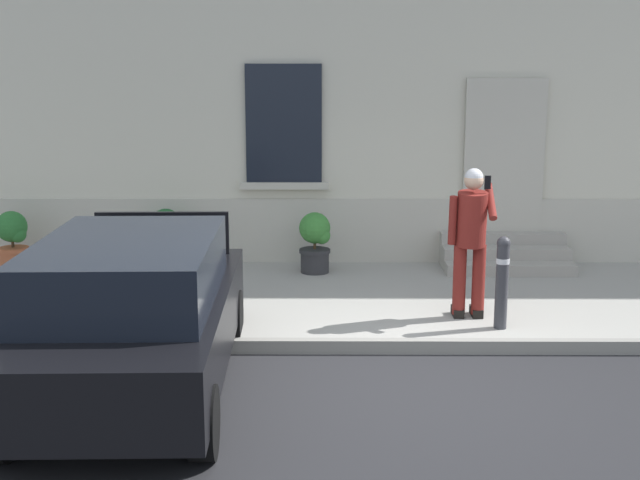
% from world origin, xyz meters
% --- Properties ---
extents(ground_plane, '(80.00, 80.00, 0.00)m').
position_xyz_m(ground_plane, '(0.00, 0.00, 0.00)').
color(ground_plane, '#232326').
extents(sidewalk, '(24.00, 3.60, 0.15)m').
position_xyz_m(sidewalk, '(0.00, 2.80, 0.07)').
color(sidewalk, '#99968E').
rests_on(sidewalk, ground).
extents(curb_edge, '(24.00, 0.12, 0.15)m').
position_xyz_m(curb_edge, '(0.00, 0.94, 0.07)').
color(curb_edge, gray).
rests_on(curb_edge, ground).
extents(building_facade, '(24.00, 1.52, 7.50)m').
position_xyz_m(building_facade, '(0.00, 5.29, 3.73)').
color(building_facade, beige).
rests_on(building_facade, ground).
extents(entrance_stoop, '(1.81, 0.96, 0.48)m').
position_xyz_m(entrance_stoop, '(1.93, 4.23, 0.34)').
color(entrance_stoop, '#9E998E').
rests_on(entrance_stoop, sidewalk).
extents(hatchback_car_black, '(1.88, 4.11, 1.50)m').
position_xyz_m(hatchback_car_black, '(-2.45, -0.18, 0.79)').
color(hatchback_car_black, black).
rests_on(hatchback_car_black, ground).
extents(bollard_near_person, '(0.15, 0.15, 1.04)m').
position_xyz_m(bollard_near_person, '(1.28, 1.35, 0.71)').
color(bollard_near_person, '#333338').
rests_on(bollard_near_person, sidewalk).
extents(bollard_far_left, '(0.15, 0.15, 1.04)m').
position_xyz_m(bollard_far_left, '(-1.83, 1.35, 0.71)').
color(bollard_far_left, '#333338').
rests_on(bollard_far_left, sidewalk).
extents(person_on_phone, '(0.51, 0.48, 1.75)m').
position_xyz_m(person_on_phone, '(0.99, 1.74, 1.15)').
color(person_on_phone, maroon).
rests_on(person_on_phone, sidewalk).
extents(planter_terracotta, '(0.44, 0.44, 0.86)m').
position_xyz_m(planter_terracotta, '(-5.10, 3.99, 0.61)').
color(planter_terracotta, '#B25B38').
rests_on(planter_terracotta, sidewalk).
extents(planter_olive, '(0.44, 0.44, 0.86)m').
position_xyz_m(planter_olive, '(-2.95, 4.21, 0.61)').
color(planter_olive, '#606B38').
rests_on(planter_olive, sidewalk).
extents(planter_charcoal, '(0.44, 0.44, 0.86)m').
position_xyz_m(planter_charcoal, '(-0.81, 3.92, 0.61)').
color(planter_charcoal, '#2D2D30').
rests_on(planter_charcoal, sidewalk).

